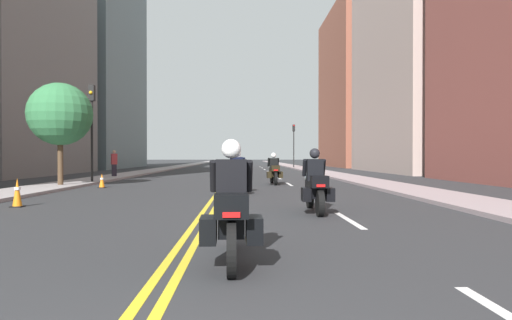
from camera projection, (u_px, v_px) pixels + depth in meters
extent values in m
plane|color=#2B2C2F|center=(235.00, 168.00, 49.22)|extent=(264.00, 264.00, 0.00)
cube|color=#9A9192|center=(169.00, 168.00, 48.99)|extent=(2.29, 144.00, 0.12)
cube|color=gray|center=(300.00, 168.00, 49.46)|extent=(2.29, 144.00, 0.12)
cube|color=yellow|center=(234.00, 168.00, 49.22)|extent=(0.12, 132.00, 0.01)
cube|color=yellow|center=(236.00, 168.00, 49.22)|extent=(0.12, 132.00, 0.01)
cube|color=silver|center=(349.00, 220.00, 9.34)|extent=(0.14, 2.40, 0.01)
cube|color=silver|center=(307.00, 195.00, 15.34)|extent=(0.14, 2.40, 0.01)
cube|color=silver|center=(289.00, 184.00, 21.34)|extent=(0.14, 2.40, 0.01)
cube|color=silver|center=(279.00, 178.00, 27.33)|extent=(0.14, 2.40, 0.01)
cube|color=silver|center=(273.00, 174.00, 33.33)|extent=(0.14, 2.40, 0.01)
cube|color=silver|center=(268.00, 171.00, 39.33)|extent=(0.14, 2.40, 0.01)
cube|color=silver|center=(265.00, 169.00, 45.32)|extent=(0.14, 2.40, 0.01)
cube|color=silver|center=(262.00, 168.00, 51.32)|extent=(0.14, 2.40, 0.01)
cube|color=silver|center=(260.00, 167.00, 57.32)|extent=(0.14, 2.40, 0.01)
cube|color=#B49B91|center=(430.00, 0.00, 38.19)|extent=(9.79, 16.74, 30.97)
cube|color=#2D3847|center=(483.00, 86.00, 38.41)|extent=(0.04, 14.06, 0.90)
cube|color=slate|center=(91.00, 43.00, 51.35)|extent=(9.26, 18.09, 30.20)
cube|color=#2D3847|center=(52.00, 105.00, 51.27)|extent=(0.04, 15.20, 0.90)
cube|color=brown|center=(358.00, 89.00, 58.09)|extent=(7.79, 17.83, 21.32)
cube|color=#2D3847|center=(387.00, 128.00, 58.26)|extent=(0.04, 14.98, 0.90)
cube|color=#2D3847|center=(387.00, 85.00, 58.21)|extent=(0.04, 14.98, 0.90)
cube|color=#2D3847|center=(387.00, 42.00, 58.16)|extent=(0.04, 14.98, 0.90)
cylinder|color=black|center=(231.00, 227.00, 6.47)|extent=(0.13, 0.65, 0.65)
cylinder|color=black|center=(231.00, 250.00, 4.91)|extent=(0.13, 0.65, 0.65)
cube|color=silver|center=(231.00, 205.00, 6.46)|extent=(0.15, 0.32, 0.04)
cube|color=black|center=(231.00, 216.00, 5.69)|extent=(0.35, 1.19, 0.40)
cube|color=black|center=(231.00, 206.00, 4.99)|extent=(0.41, 0.37, 0.28)
cube|color=red|center=(231.00, 215.00, 4.80)|extent=(0.20, 0.04, 0.06)
cube|color=black|center=(208.00, 230.00, 5.20)|extent=(0.21, 0.45, 0.32)
cube|color=black|center=(254.00, 229.00, 5.24)|extent=(0.21, 0.45, 0.32)
cube|color=#B2C1CC|center=(231.00, 185.00, 6.18)|extent=(0.36, 0.13, 0.36)
cube|color=black|center=(231.00, 180.00, 5.63)|extent=(0.41, 0.27, 0.56)
cylinder|color=black|center=(213.00, 176.00, 5.77)|extent=(0.11, 0.28, 0.45)
cylinder|color=black|center=(249.00, 176.00, 5.80)|extent=(0.11, 0.28, 0.45)
sphere|color=white|center=(231.00, 149.00, 5.66)|extent=(0.26, 0.26, 0.26)
cylinder|color=black|center=(310.00, 197.00, 11.51)|extent=(0.14, 0.62, 0.62)
cylinder|color=black|center=(320.00, 203.00, 9.87)|extent=(0.14, 0.62, 0.62)
cube|color=silver|center=(310.00, 185.00, 11.51)|extent=(0.14, 0.32, 0.04)
cube|color=black|center=(315.00, 189.00, 10.69)|extent=(0.34, 1.25, 0.40)
cube|color=black|center=(319.00, 182.00, 9.95)|extent=(0.40, 0.36, 0.28)
cube|color=red|center=(321.00, 186.00, 9.76)|extent=(0.20, 0.03, 0.06)
cube|color=black|center=(306.00, 194.00, 10.19)|extent=(0.21, 0.44, 0.32)
cube|color=black|center=(329.00, 194.00, 10.21)|extent=(0.21, 0.44, 0.32)
cube|color=#B2C1CC|center=(311.00, 173.00, 11.21)|extent=(0.36, 0.13, 0.36)
cube|color=black|center=(315.00, 170.00, 10.64)|extent=(0.40, 0.26, 0.55)
cylinder|color=black|center=(305.00, 168.00, 10.78)|extent=(0.10, 0.28, 0.45)
cylinder|color=black|center=(323.00, 168.00, 10.79)|extent=(0.10, 0.28, 0.45)
sphere|color=black|center=(315.00, 153.00, 10.66)|extent=(0.26, 0.26, 0.26)
cylinder|color=black|center=(238.00, 184.00, 16.79)|extent=(0.15, 0.66, 0.65)
cylinder|color=black|center=(237.00, 186.00, 15.18)|extent=(0.15, 0.66, 0.65)
cube|color=silver|center=(238.00, 175.00, 16.78)|extent=(0.15, 0.32, 0.04)
cube|color=black|center=(238.00, 178.00, 15.98)|extent=(0.35, 1.23, 0.40)
cube|color=black|center=(237.00, 172.00, 15.26)|extent=(0.41, 0.37, 0.28)
cube|color=red|center=(237.00, 175.00, 15.07)|extent=(0.20, 0.03, 0.06)
cube|color=black|center=(229.00, 181.00, 15.50)|extent=(0.21, 0.44, 0.32)
cube|color=black|center=(245.00, 181.00, 15.50)|extent=(0.21, 0.44, 0.32)
cube|color=#B2C1CC|center=(238.00, 167.00, 16.49)|extent=(0.36, 0.13, 0.36)
cube|color=black|center=(237.00, 165.00, 15.93)|extent=(0.41, 0.27, 0.57)
cylinder|color=black|center=(231.00, 163.00, 16.07)|extent=(0.11, 0.28, 0.45)
cylinder|color=black|center=(244.00, 163.00, 16.08)|extent=(0.11, 0.28, 0.45)
sphere|color=white|center=(238.00, 153.00, 15.95)|extent=(0.26, 0.26, 0.26)
cylinder|color=black|center=(272.00, 177.00, 22.10)|extent=(0.15, 0.64, 0.64)
cylinder|color=black|center=(276.00, 179.00, 20.59)|extent=(0.15, 0.64, 0.64)
cube|color=silver|center=(272.00, 171.00, 22.10)|extent=(0.16, 0.33, 0.04)
cube|color=black|center=(274.00, 172.00, 21.35)|extent=(0.39, 1.17, 0.40)
cube|color=black|center=(275.00, 168.00, 20.66)|extent=(0.42, 0.38, 0.28)
cube|color=red|center=(276.00, 170.00, 20.48)|extent=(0.20, 0.04, 0.06)
cube|color=black|center=(269.00, 175.00, 20.87)|extent=(0.22, 0.45, 0.32)
cube|color=black|center=(280.00, 175.00, 20.92)|extent=(0.22, 0.45, 0.32)
cube|color=#B2C1CC|center=(272.00, 165.00, 21.83)|extent=(0.37, 0.14, 0.36)
cube|color=black|center=(274.00, 163.00, 21.29)|extent=(0.41, 0.28, 0.52)
cylinder|color=black|center=(269.00, 162.00, 21.42)|extent=(0.12, 0.29, 0.45)
cylinder|color=black|center=(278.00, 162.00, 21.46)|extent=(0.12, 0.29, 0.45)
sphere|color=white|center=(274.00, 155.00, 21.32)|extent=(0.26, 0.26, 0.26)
cylinder|color=black|center=(240.00, 173.00, 27.92)|extent=(0.15, 0.61, 0.60)
cylinder|color=black|center=(238.00, 174.00, 26.45)|extent=(0.15, 0.61, 0.60)
cube|color=silver|center=(240.00, 168.00, 27.92)|extent=(0.16, 0.33, 0.04)
cube|color=black|center=(239.00, 169.00, 27.18)|extent=(0.38, 1.14, 0.40)
cube|color=black|center=(238.00, 166.00, 26.52)|extent=(0.42, 0.38, 0.28)
cube|color=red|center=(238.00, 167.00, 26.33)|extent=(0.20, 0.04, 0.06)
cube|color=black|center=(234.00, 171.00, 26.75)|extent=(0.22, 0.45, 0.32)
cube|color=black|center=(243.00, 171.00, 26.73)|extent=(0.22, 0.45, 0.32)
cube|color=#B2C1CC|center=(239.00, 163.00, 27.65)|extent=(0.37, 0.14, 0.36)
cube|color=black|center=(239.00, 162.00, 27.13)|extent=(0.41, 0.28, 0.51)
cylinder|color=black|center=(235.00, 161.00, 27.28)|extent=(0.12, 0.29, 0.45)
cylinder|color=black|center=(243.00, 161.00, 27.27)|extent=(0.12, 0.29, 0.45)
sphere|color=white|center=(239.00, 156.00, 27.16)|extent=(0.26, 0.26, 0.26)
cube|color=black|center=(102.00, 187.00, 18.94)|extent=(0.30, 0.30, 0.03)
cone|color=orange|center=(102.00, 180.00, 18.93)|extent=(0.24, 0.24, 0.62)
cylinder|color=white|center=(102.00, 179.00, 18.93)|extent=(0.16, 0.16, 0.08)
cube|color=black|center=(17.00, 207.00, 11.75)|extent=(0.30, 0.30, 0.03)
cone|color=orange|center=(17.00, 192.00, 11.75)|extent=(0.24, 0.24, 0.78)
cylinder|color=white|center=(17.00, 188.00, 11.75)|extent=(0.16, 0.16, 0.08)
cylinder|color=black|center=(92.00, 142.00, 21.74)|extent=(0.12, 0.12, 4.29)
cube|color=black|center=(92.00, 93.00, 21.71)|extent=(0.28, 0.28, 0.80)
sphere|color=yellow|center=(91.00, 93.00, 21.56)|extent=(0.18, 0.18, 0.18)
cylinder|color=black|center=(294.00, 150.00, 49.63)|extent=(0.12, 0.12, 4.37)
cube|color=black|center=(294.00, 128.00, 49.60)|extent=(0.28, 0.28, 0.80)
sphere|color=red|center=(294.00, 125.00, 49.45)|extent=(0.18, 0.18, 0.18)
cube|color=#28222E|center=(114.00, 171.00, 27.57)|extent=(0.34, 0.32, 0.88)
cube|color=#B1383D|center=(114.00, 159.00, 27.56)|extent=(0.42, 0.38, 0.70)
sphere|color=tan|center=(114.00, 152.00, 27.56)|extent=(0.22, 0.22, 0.22)
cylinder|color=#4A3624|center=(60.00, 162.00, 19.25)|extent=(0.24, 0.24, 2.33)
sphere|color=#327344|center=(60.00, 114.00, 19.23)|extent=(2.83, 2.83, 2.83)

